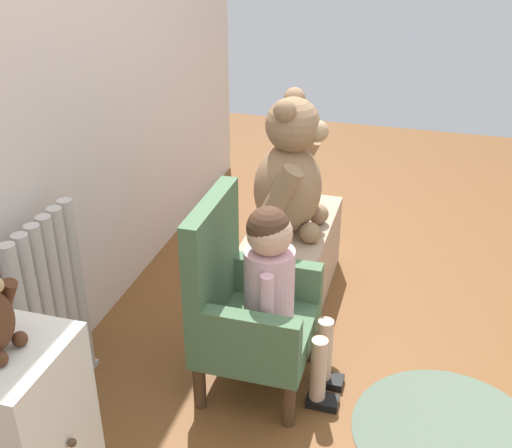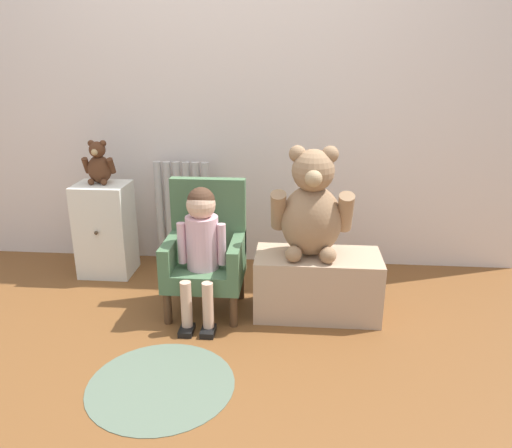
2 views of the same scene
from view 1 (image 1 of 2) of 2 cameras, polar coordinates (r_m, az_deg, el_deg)
The scene contains 9 objects.
ground_plane at distance 2.37m, azimuth 13.39°, elevation -15.47°, with size 6.00×6.00×0.00m, color brown.
back_wall at distance 2.19m, azimuth -19.74°, elevation 15.77°, with size 3.80×0.05×2.40m, color silver.
radiator at distance 2.24m, azimuth -17.55°, elevation -7.72°, with size 0.37×0.05×0.69m.
small_dresser at distance 1.90m, azimuth -19.86°, elevation -17.55°, with size 0.32×0.29×0.59m.
child_armchair at distance 2.22m, azimuth -1.11°, elevation -7.20°, with size 0.41×0.38×0.71m.
child_figure at distance 2.12m, azimuth 1.78°, elevation -4.73°, with size 0.25×0.35×0.71m.
low_bench at distance 2.79m, azimuth 3.15°, elevation -3.14°, with size 0.66×0.32×0.34m, color tan.
large_teddy_bear at distance 2.56m, azimuth 3.06°, elevation 4.57°, with size 0.42×0.29×0.58m.
floor_rug at distance 2.31m, azimuth 16.70°, elevation -17.37°, with size 0.63×0.63×0.01m, color #586956.
Camera 1 is at (-1.76, 0.05, 1.58)m, focal length 45.00 mm.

